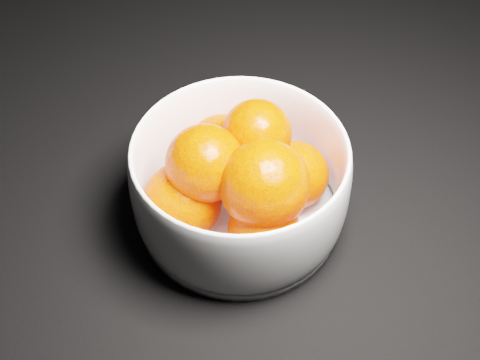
# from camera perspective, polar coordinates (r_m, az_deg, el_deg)

# --- Properties ---
(ground) EXTENTS (3.00, 3.00, 0.00)m
(ground) POSITION_cam_1_polar(r_m,az_deg,el_deg) (0.82, 8.56, 9.78)
(ground) COLOR black
(ground) RESTS_ON ground
(bowl) EXTENTS (0.20, 0.20, 0.10)m
(bowl) POSITION_cam_1_polar(r_m,az_deg,el_deg) (0.60, 0.00, -0.31)
(bowl) COLOR white
(bowl) RESTS_ON ground
(orange_pile) EXTENTS (0.16, 0.15, 0.11)m
(orange_pile) POSITION_cam_1_polar(r_m,az_deg,el_deg) (0.59, -0.09, 0.32)
(orange_pile) COLOR #FD3602
(orange_pile) RESTS_ON bowl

